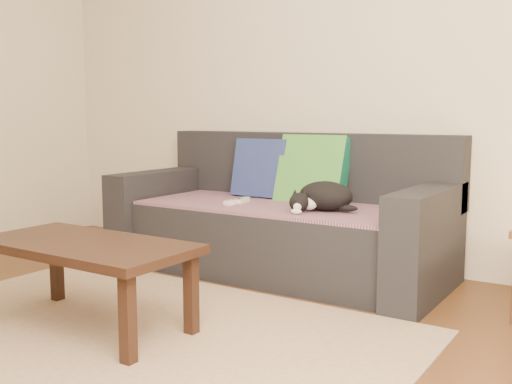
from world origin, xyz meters
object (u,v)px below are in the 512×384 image
(wii_remote_a, at_px, (233,202))
(sofa, at_px, (281,223))
(cat, at_px, (323,197))
(wii_remote_b, at_px, (243,200))
(coffee_table, at_px, (86,253))

(wii_remote_a, bearing_deg, sofa, -38.62)
(cat, bearing_deg, wii_remote_b, 155.33)
(wii_remote_a, relative_size, coffee_table, 0.14)
(sofa, relative_size, wii_remote_b, 14.00)
(coffee_table, bearing_deg, cat, 64.72)
(sofa, distance_m, wii_remote_b, 0.28)
(sofa, height_order, cat, sofa)
(sofa, xyz_separation_m, wii_remote_b, (-0.20, -0.14, 0.15))
(wii_remote_a, relative_size, wii_remote_b, 1.00)
(sofa, xyz_separation_m, cat, (0.37, -0.16, 0.21))
(sofa, height_order, coffee_table, sofa)
(wii_remote_a, height_order, coffee_table, wii_remote_a)
(cat, relative_size, coffee_table, 0.40)
(cat, xyz_separation_m, coffee_table, (-0.59, -1.24, -0.16))
(wii_remote_a, height_order, wii_remote_b, same)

